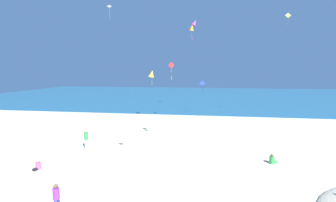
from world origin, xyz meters
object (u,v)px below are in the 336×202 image
object	(u,v)px
person_4	(56,197)
kite_lime	(288,16)
kite_red	(171,66)
person_2	(272,160)
kite_yellow	(152,74)
person_1	(86,138)
kite_magenta	(195,23)
kite_blue	(202,83)
person_0	(38,166)
kite_white	(109,6)
kite_orange	(192,28)

from	to	relation	value
person_4	kite_lime	world-z (taller)	kite_lime
person_4	kite_red	bearing A→B (deg)	59.61
person_2	kite_yellow	distance (m)	19.36
person_1	kite_lime	xyz separation A→B (m)	(21.45, 15.20, 13.23)
person_2	kite_red	distance (m)	11.11
kite_magenta	person_4	bearing A→B (deg)	-100.80
person_1	kite_blue	size ratio (longest dim) A/B	0.84
person_0	kite_white	bearing A→B (deg)	-168.67
person_2	kite_yellow	world-z (taller)	kite_yellow
kite_red	kite_yellow	size ratio (longest dim) A/B	0.78
kite_white	kite_blue	world-z (taller)	kite_white
person_2	kite_magenta	distance (m)	27.04
kite_yellow	kite_blue	bearing A→B (deg)	33.78
person_1	kite_lime	size ratio (longest dim) A/B	0.98
kite_magenta	kite_red	bearing A→B (deg)	-94.65
person_2	kite_lime	world-z (taller)	kite_lime
person_4	person_2	bearing A→B (deg)	22.48
kite_red	person_1	bearing A→B (deg)	-163.58
person_0	kite_magenta	xyz separation A→B (m)	(10.04, 25.23, 14.58)
kite_white	kite_yellow	xyz separation A→B (m)	(3.42, 5.97, -7.46)
person_0	kite_orange	size ratio (longest dim) A/B	0.38
person_1	kite_blue	distance (m)	20.56
person_1	person_2	world-z (taller)	person_1
kite_orange	kite_white	bearing A→B (deg)	-163.27
person_2	person_1	bearing A→B (deg)	143.86
person_0	kite_magenta	bearing A→B (deg)	174.80
person_1	person_2	size ratio (longest dim) A/B	2.22
person_0	person_2	world-z (taller)	person_2
person_0	kite_blue	bearing A→B (deg)	168.84
kite_orange	kite_blue	bearing A→B (deg)	79.74
kite_blue	kite_magenta	world-z (taller)	kite_magenta
person_2	kite_white	bearing A→B (deg)	121.36
person_0	kite_blue	size ratio (longest dim) A/B	0.34
person_1	kite_yellow	size ratio (longest dim) A/B	0.80
person_1	person_4	world-z (taller)	person_1
person_1	kite_orange	xyz separation A→B (m)	(8.83, 9.39, 10.96)
kite_white	kite_magenta	distance (m)	16.69
kite_magenta	kite_yellow	world-z (taller)	kite_magenta
person_0	kite_lime	bearing A→B (deg)	147.55
kite_lime	kite_orange	distance (m)	14.08
person_0	kite_red	world-z (taller)	kite_red
person_1	kite_magenta	world-z (taller)	kite_magenta
kite_white	kite_red	distance (m)	11.03
person_4	kite_lime	size ratio (longest dim) A/B	0.87
kite_blue	kite_magenta	size ratio (longest dim) A/B	1.35
kite_white	kite_red	world-z (taller)	kite_white
kite_lime	kite_red	xyz separation A→B (m)	(-14.13, -13.04, -6.95)
person_0	kite_red	bearing A→B (deg)	144.62
person_4	kite_yellow	distance (m)	22.18
person_1	kite_white	world-z (taller)	kite_white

